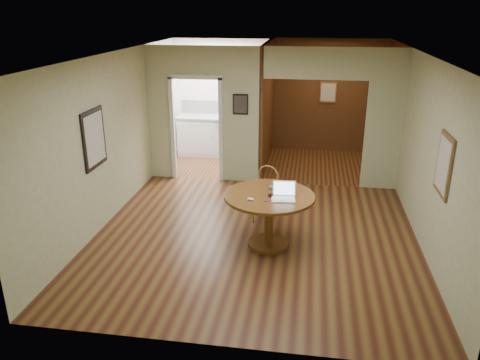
# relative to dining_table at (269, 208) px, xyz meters

# --- Properties ---
(floor) EXTENTS (5.00, 5.00, 0.00)m
(floor) POSITION_rel_dining_table_xyz_m (-0.23, 0.19, -0.61)
(floor) COLOR #421E12
(floor) RESTS_ON ground
(room_shell) EXTENTS (5.20, 7.50, 5.00)m
(room_shell) POSITION_rel_dining_table_xyz_m (-0.70, 3.29, 0.67)
(room_shell) COLOR white
(room_shell) RESTS_ON ground
(dining_table) EXTENTS (1.32, 1.32, 0.83)m
(dining_table) POSITION_rel_dining_table_xyz_m (0.00, 0.00, 0.00)
(dining_table) COLOR brown
(dining_table) RESTS_ON ground
(chair) EXTENTS (0.48, 0.48, 0.94)m
(chair) POSITION_rel_dining_table_xyz_m (-0.14, 0.92, -0.09)
(chair) COLOR #A4823A
(chair) RESTS_ON ground
(open_laptop) EXTENTS (0.35, 0.31, 0.23)m
(open_laptop) POSITION_rel_dining_table_xyz_m (0.21, -0.10, 0.28)
(open_laptop) COLOR white
(open_laptop) RESTS_ON dining_table
(closed_laptop) EXTENTS (0.32, 0.22, 0.02)m
(closed_laptop) POSITION_rel_dining_table_xyz_m (0.11, 0.24, 0.23)
(closed_laptop) COLOR #B6B6BB
(closed_laptop) RESTS_ON dining_table
(mouse) EXTENTS (0.11, 0.08, 0.04)m
(mouse) POSITION_rel_dining_table_xyz_m (-0.24, -0.26, 0.23)
(mouse) COLOR white
(mouse) RESTS_ON dining_table
(wine_glass) EXTENTS (0.09, 0.09, 0.10)m
(wine_glass) POSITION_rel_dining_table_xyz_m (0.02, -0.07, 0.26)
(wine_glass) COLOR white
(wine_glass) RESTS_ON dining_table
(pen) EXTENTS (0.14, 0.08, 0.01)m
(pen) POSITION_rel_dining_table_xyz_m (0.02, -0.24, 0.22)
(pen) COLOR navy
(pen) RESTS_ON dining_table
(kitchen_cabinet) EXTENTS (2.06, 0.60, 0.94)m
(kitchen_cabinet) POSITION_rel_dining_table_xyz_m (-1.58, 4.39, -0.14)
(kitchen_cabinet) COLOR white
(kitchen_cabinet) RESTS_ON ground
(grocery_bag) EXTENTS (0.35, 0.31, 0.34)m
(grocery_bag) POSITION_rel_dining_table_xyz_m (-1.07, 4.39, 0.50)
(grocery_bag) COLOR beige
(grocery_bag) RESTS_ON kitchen_cabinet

